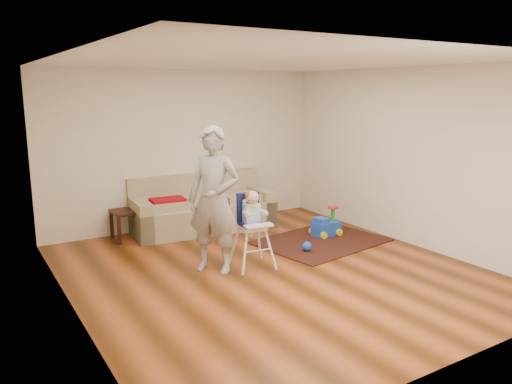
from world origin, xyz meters
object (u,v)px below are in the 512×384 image
toy_ball (307,246)px  adult (214,200)px  side_table (128,225)px  high_chair (252,230)px  sofa (203,203)px  ride_on_toy (326,221)px

toy_ball → adult: adult is taller
side_table → high_chair: size_ratio=0.45×
adult → sofa: bearing=119.1°
ride_on_toy → toy_ball: size_ratio=3.30×
high_chair → adult: 0.68m
adult → side_table: bearing=155.2°
ride_on_toy → adult: 2.43m
sofa → adult: adult is taller
side_table → toy_ball: (2.05, -2.04, -0.15)m
sofa → high_chair: (-0.23, -2.02, 0.05)m
side_table → high_chair: high_chair is taller
ride_on_toy → adult: bearing=-169.3°
toy_ball → high_chair: bearing=-174.0°
sofa → toy_ball: (0.78, -1.92, -0.38)m
toy_ball → high_chair: high_chair is taller
side_table → adult: size_ratio=0.25×
high_chair → side_table: bearing=123.0°
sofa → side_table: size_ratio=5.17×
high_chair → toy_ball: bearing=13.2°
sofa → toy_ball: bearing=-63.2°
high_chair → adult: (-0.50, 0.14, 0.45)m
sofa → high_chair: high_chair is taller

